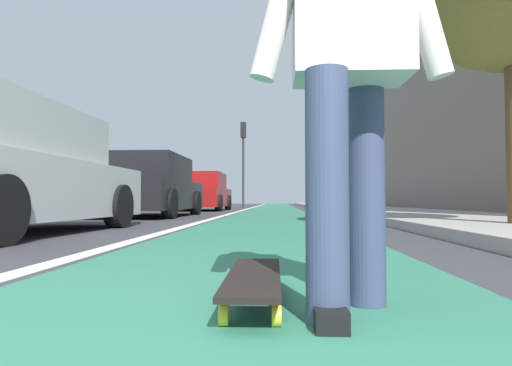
% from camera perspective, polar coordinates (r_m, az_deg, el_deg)
% --- Properties ---
extents(ground_plane, '(80.00, 80.00, 0.00)m').
position_cam_1_polar(ground_plane, '(10.62, 2.04, -4.45)').
color(ground_plane, '#38383D').
extents(bike_lane_paint, '(56.00, 2.18, 0.00)m').
position_cam_1_polar(bike_lane_paint, '(24.61, 2.57, -3.23)').
color(bike_lane_paint, '#2D7256').
rests_on(bike_lane_paint, ground).
extents(lane_stripe_white, '(52.00, 0.16, 0.01)m').
position_cam_1_polar(lane_stripe_white, '(20.66, -0.95, -3.40)').
color(lane_stripe_white, silver).
rests_on(lane_stripe_white, ground).
extents(sidewalk_curb, '(52.00, 3.20, 0.13)m').
position_cam_1_polar(sidewalk_curb, '(18.89, 12.86, -3.26)').
color(sidewalk_curb, '#9E9B93').
rests_on(sidewalk_curb, ground).
extents(building_facade, '(40.00, 1.20, 8.82)m').
position_cam_1_polar(building_facade, '(23.73, 17.69, 7.53)').
color(building_facade, gray).
rests_on(building_facade, ground).
extents(skateboard, '(0.84, 0.21, 0.11)m').
position_cam_1_polar(skateboard, '(1.70, -0.26, -12.57)').
color(skateboard, yellow).
rests_on(skateboard, ground).
extents(skater_person, '(0.46, 0.72, 1.64)m').
position_cam_1_polar(skater_person, '(1.63, 12.21, 17.14)').
color(skater_person, '#384260').
rests_on(skater_person, ground).
extents(parked_car_near, '(4.17, 1.98, 1.47)m').
position_cam_1_polar(parked_car_near, '(5.80, -30.32, 1.03)').
color(parked_car_near, '#B7B7BC').
rests_on(parked_car_near, ground).
extents(parked_car_mid, '(4.39, 1.97, 1.48)m').
position_cam_1_polar(parked_car_mid, '(10.90, -13.90, -0.56)').
color(parked_car_mid, black).
rests_on(parked_car_mid, ground).
extents(parked_car_far, '(4.16, 2.05, 1.46)m').
position_cam_1_polar(parked_car_far, '(16.96, -7.30, -1.28)').
color(parked_car_far, maroon).
rests_on(parked_car_far, ground).
extents(traffic_light, '(0.33, 0.28, 4.45)m').
position_cam_1_polar(traffic_light, '(22.39, -1.70, 4.53)').
color(traffic_light, '#2D2D2D').
rests_on(traffic_light, ground).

